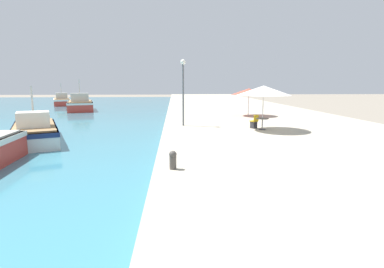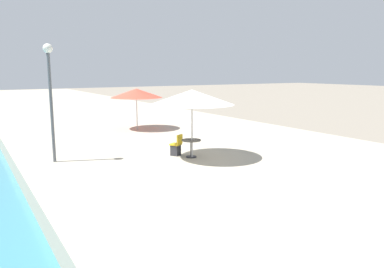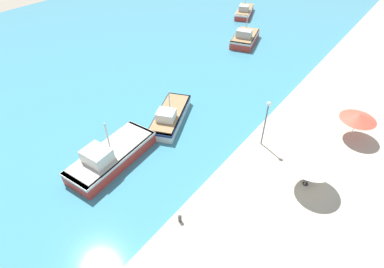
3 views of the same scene
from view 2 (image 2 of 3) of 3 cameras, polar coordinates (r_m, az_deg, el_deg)
quay_promenade at (r=32.45m, az=-14.20°, el=2.41°), size 16.00×90.00×0.74m
cafe_umbrella_pink at (r=15.07m, az=0.00°, el=5.64°), size 3.42×3.42×2.80m
cafe_umbrella_white at (r=23.10m, az=-8.47°, el=6.19°), size 3.16×3.16×2.48m
cafe_table at (r=15.45m, az=-0.11°, el=-1.64°), size 0.80×0.80×0.74m
cafe_chair_left at (r=15.83m, az=-2.43°, el=-2.14°), size 0.56×0.57×0.91m
lamppost at (r=15.38m, az=-20.84°, el=7.30°), size 0.36×0.36×4.56m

